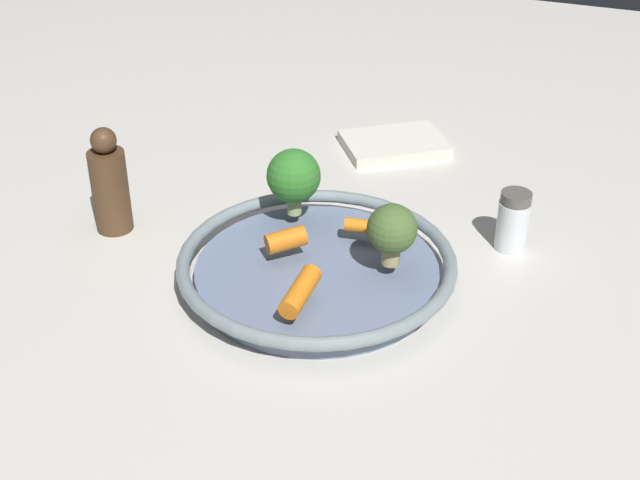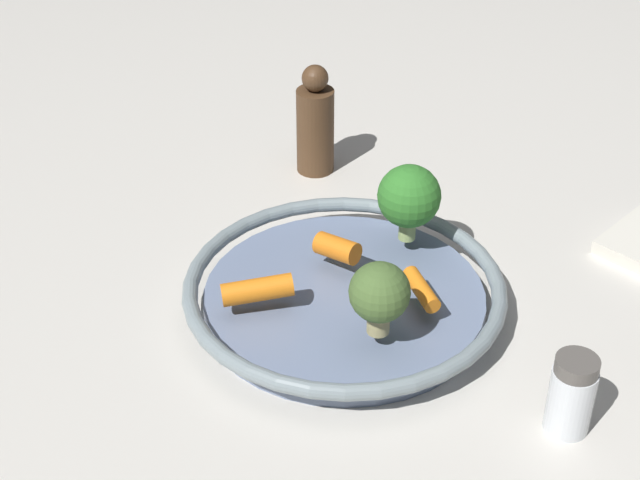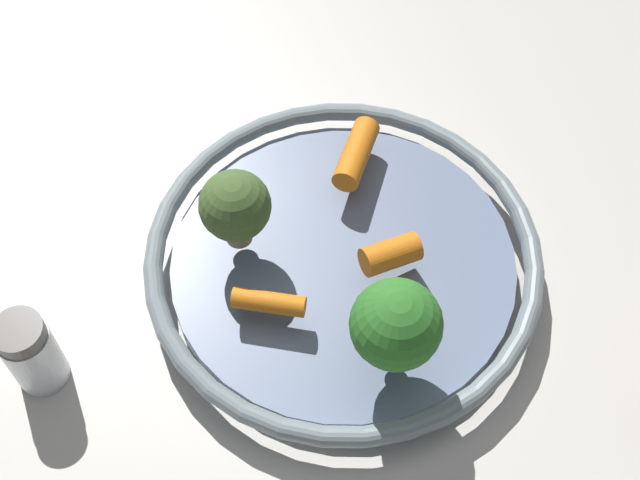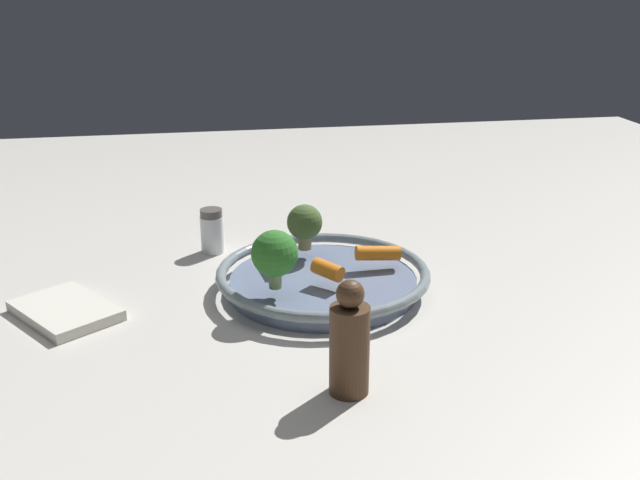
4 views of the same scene
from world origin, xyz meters
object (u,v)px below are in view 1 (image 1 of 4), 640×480
object	(u,v)px
baby_carrot_left	(368,227)
broccoli_floret_large	(294,177)
baby_carrot_center	(300,291)
serving_bowl	(317,268)
pepper_mill	(110,185)
baby_carrot_near_rim	(285,241)
broccoli_floret_small	(392,230)
salt_shaker	(513,221)
dish_towel	(394,144)

from	to	relation	value
baby_carrot_left	broccoli_floret_large	bearing A→B (deg)	-6.78
baby_carrot_left	baby_carrot_center	distance (m)	0.14
serving_bowl	pepper_mill	xyz separation A→B (m)	(0.26, -0.02, 0.04)
baby_carrot_near_rim	broccoli_floret_small	bearing A→B (deg)	-171.52
salt_shaker	pepper_mill	xyz separation A→B (m)	(0.43, 0.12, 0.02)
baby_carrot_left	dish_towel	distance (m)	0.28
baby_carrot_left	salt_shaker	world-z (taller)	salt_shaker
serving_bowl	pepper_mill	size ratio (longest dim) A/B	2.30
broccoli_floret_large	pepper_mill	bearing A→B (deg)	14.40
serving_bowl	baby_carrot_near_rim	size ratio (longest dim) A/B	6.99
broccoli_floret_small	baby_carrot_near_rim	bearing A→B (deg)	8.48
broccoli_floret_small	dish_towel	distance (m)	0.34
baby_carrot_left	salt_shaker	xyz separation A→B (m)	(-0.14, -0.08, -0.01)
baby_carrot_left	pepper_mill	distance (m)	0.29
pepper_mill	salt_shaker	bearing A→B (deg)	-164.24
broccoli_floret_large	salt_shaker	size ratio (longest dim) A/B	1.10
baby_carrot_center	broccoli_floret_large	world-z (taller)	broccoli_floret_large
baby_carrot_left	salt_shaker	size ratio (longest dim) A/B	0.73
pepper_mill	baby_carrot_center	bearing A→B (deg)	159.92
serving_bowl	broccoli_floret_large	distance (m)	0.11
baby_carrot_left	pepper_mill	size ratio (longest dim) A/B	0.40
baby_carrot_near_rim	broccoli_floret_large	size ratio (longest dim) A/B	0.55
baby_carrot_center	broccoli_floret_small	world-z (taller)	broccoli_floret_small
broccoli_floret_small	broccoli_floret_large	distance (m)	0.14
baby_carrot_left	dish_towel	xyz separation A→B (m)	(0.05, -0.27, -0.03)
broccoli_floret_large	baby_carrot_left	bearing A→B (deg)	173.22
baby_carrot_near_rim	baby_carrot_center	bearing A→B (deg)	122.47
baby_carrot_center	baby_carrot_left	bearing A→B (deg)	-98.53
baby_carrot_center	salt_shaker	xyz separation A→B (m)	(-0.16, -0.22, -0.01)
baby_carrot_center	broccoli_floret_large	size ratio (longest dim) A/B	0.81
baby_carrot_left	baby_carrot_center	bearing A→B (deg)	81.47
baby_carrot_center	salt_shaker	world-z (taller)	salt_shaker
broccoli_floret_large	pepper_mill	xyz separation A→B (m)	(0.20, 0.05, -0.02)
broccoli_floret_large	salt_shaker	distance (m)	0.24
serving_bowl	dish_towel	xyz separation A→B (m)	(0.02, -0.33, -0.01)
serving_bowl	broccoli_floret_large	bearing A→B (deg)	-52.57
broccoli_floret_large	dish_towel	bearing A→B (deg)	-97.85
pepper_mill	broccoli_floret_small	bearing A→B (deg)	178.89
pepper_mill	baby_carrot_near_rim	bearing A→B (deg)	174.17
baby_carrot_center	serving_bowl	bearing A→B (deg)	-79.79
broccoli_floret_large	dish_towel	world-z (taller)	broccoli_floret_large
serving_bowl	dish_towel	distance (m)	0.33
serving_bowl	baby_carrot_near_rim	bearing A→B (deg)	5.59
salt_shaker	dish_towel	world-z (taller)	salt_shaker
dish_towel	baby_carrot_left	bearing A→B (deg)	101.06
serving_bowl	baby_carrot_left	distance (m)	0.07
salt_shaker	broccoli_floret_small	bearing A→B (deg)	51.96
salt_shaker	pepper_mill	bearing A→B (deg)	15.76
broccoli_floret_small	broccoli_floret_large	bearing A→B (deg)	-24.21
pepper_mill	dish_towel	size ratio (longest dim) A/B	0.94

